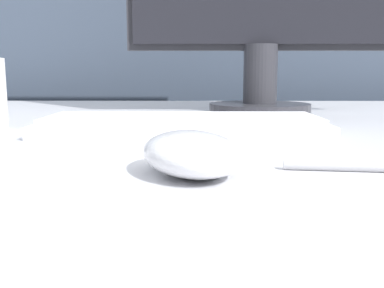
{
  "coord_description": "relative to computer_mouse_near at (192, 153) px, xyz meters",
  "views": [
    {
      "loc": [
        -0.03,
        -0.66,
        0.8
      ],
      "look_at": [
        -0.03,
        -0.28,
        0.74
      ],
      "focal_mm": 42.0,
      "sensor_mm": 36.0,
      "label": 1
    }
  ],
  "objects": [
    {
      "name": "partition_panel",
      "position": [
        0.03,
        1.04,
        -0.12
      ],
      "size": [
        5.0,
        0.03,
        1.24
      ],
      "color": "#333D4C",
      "rests_on": "ground_plane"
    },
    {
      "name": "computer_mouse_near",
      "position": [
        0.0,
        0.0,
        0.0
      ],
      "size": [
        0.11,
        0.13,
        0.03
      ],
      "rotation": [
        0.0,
        0.0,
        0.34
      ],
      "color": "silver",
      "rests_on": "desk"
    },
    {
      "name": "keyboard",
      "position": [
        -0.01,
        0.24,
        -0.01
      ],
      "size": [
        0.37,
        0.14,
        0.02
      ],
      "rotation": [
        0.0,
        0.0,
        -0.0
      ],
      "color": "silver",
      "rests_on": "desk"
    },
    {
      "name": "pen",
      "position": [
        0.15,
        0.01,
        -0.01
      ],
      "size": [
        0.14,
        0.03,
        0.01
      ],
      "rotation": [
        0.0,
        0.0,
        -0.12
      ],
      "color": "#99999E",
      "rests_on": "desk"
    }
  ]
}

